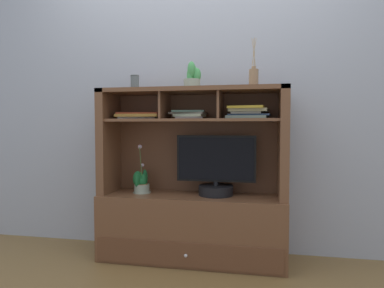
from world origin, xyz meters
TOP-DOWN VIEW (x-y plane):
  - floor_plane at (0.00, 0.00)m, footprint 6.00×6.00m
  - back_wall at (0.00, 0.23)m, footprint 6.00×0.02m
  - media_console at (0.00, 0.01)m, footprint 1.34×0.44m
  - tv_monitor at (0.17, 0.02)m, footprint 0.57×0.25m
  - potted_orchid at (-0.39, 0.00)m, footprint 0.11×0.11m
  - potted_fern at (-0.39, -0.00)m, footprint 0.13×0.13m
  - magazine_stack_left at (0.40, -0.02)m, footprint 0.31×0.26m
  - magazine_stack_centre at (-0.41, 0.02)m, footprint 0.33×0.20m
  - magazine_stack_right at (-0.03, 0.02)m, footprint 0.27×0.22m
  - diffuser_bottle at (0.44, -0.01)m, footprint 0.07×0.07m
  - potted_succulent at (0.00, -0.00)m, footprint 0.14×0.14m
  - ceramic_vase at (-0.44, 0.01)m, footprint 0.06×0.06m

SIDE VIEW (x-z plane):
  - floor_plane at x=0.00m, z-range -0.02..0.00m
  - media_console at x=0.00m, z-range -0.23..1.01m
  - potted_orchid at x=-0.39m, z-range 0.34..0.70m
  - potted_fern at x=-0.39m, z-range 0.46..0.63m
  - tv_monitor at x=0.17m, z-range 0.43..0.86m
  - magazine_stack_centre at x=-0.41m, z-range 1.03..1.08m
  - magazine_stack_right at x=-0.03m, z-range 1.03..1.09m
  - magazine_stack_left at x=0.40m, z-range 1.03..1.11m
  - ceramic_vase at x=-0.44m, z-range 1.24..1.35m
  - diffuser_bottle at x=0.44m, z-range 1.14..1.48m
  - potted_succulent at x=0.00m, z-range 1.23..1.41m
  - back_wall at x=0.00m, z-range 0.00..2.80m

